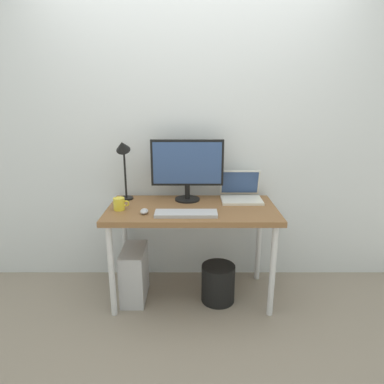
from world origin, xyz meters
name	(u,v)px	position (x,y,z in m)	size (l,w,h in m)	color
ground_plane	(192,294)	(0.00, 0.00, 0.00)	(6.00, 6.00, 0.00)	gray
back_wall	(192,129)	(0.00, 0.37, 1.30)	(4.40, 0.04, 2.60)	silver
desk	(192,217)	(0.00, 0.00, 0.68)	(1.27, 0.63, 0.75)	brown
monitor	(187,166)	(-0.04, 0.18, 1.03)	(0.57, 0.20, 0.49)	black
laptop	(241,193)	(0.40, 0.20, 0.81)	(0.32, 0.27, 0.23)	silver
desk_lamp	(123,156)	(-0.54, 0.18, 1.11)	(0.11, 0.16, 0.50)	black
keyboard	(186,214)	(-0.04, -0.17, 0.76)	(0.44, 0.14, 0.02)	#B2B2B7
mouse	(144,211)	(-0.34, -0.14, 0.77)	(0.06, 0.09, 0.03)	#B2B2B7
coffee_mug	(119,204)	(-0.53, -0.06, 0.80)	(0.12, 0.08, 0.09)	yellow
computer_tower	(134,274)	(-0.46, -0.03, 0.21)	(0.18, 0.36, 0.42)	#B2B2B7
wastebasket	(218,283)	(0.20, -0.07, 0.15)	(0.26, 0.26, 0.30)	black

